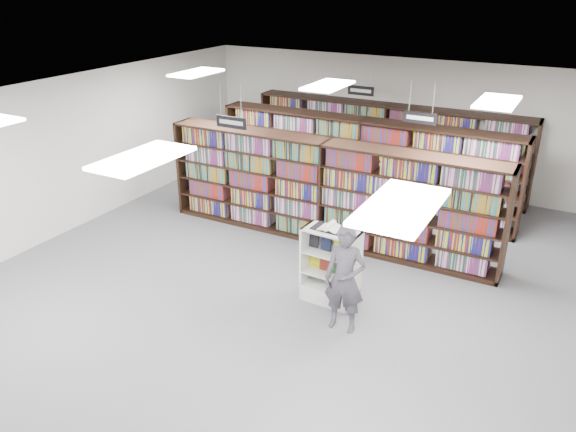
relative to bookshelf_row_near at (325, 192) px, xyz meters
The scene contains 18 objects.
floor 2.26m from the bookshelf_row_near, 90.00° to the right, with size 12.00×12.00×0.00m, color #5B5B61.
ceiling 2.94m from the bookshelf_row_near, 90.00° to the right, with size 10.00×12.00×0.10m, color white.
wall_back 4.04m from the bookshelf_row_near, 90.00° to the left, with size 10.00×0.10×3.20m, color silver.
wall_left 5.41m from the bookshelf_row_near, 158.20° to the right, with size 0.10×12.00×3.20m, color silver.
bookshelf_row_near is the anchor object (origin of this frame).
bookshelf_row_mid 2.00m from the bookshelf_row_near, 90.00° to the left, with size 7.00×0.60×2.10m.
bookshelf_row_far 3.70m from the bookshelf_row_near, 90.00° to the left, with size 7.00×0.60×2.10m.
aisle_sign_left 2.33m from the bookshelf_row_near, 146.29° to the right, with size 0.65×0.02×0.80m.
aisle_sign_right 2.33m from the bookshelf_row_near, 33.67° to the left, with size 0.65×0.02×0.80m.
aisle_sign_center 3.38m from the bookshelf_row_near, 99.46° to the left, with size 0.65×0.02×0.80m.
troffer_front_center 5.43m from the bookshelf_row_near, 90.00° to the right, with size 0.60×1.20×0.04m, color white.
troffer_front_right 6.20m from the bookshelf_row_near, 59.04° to the right, with size 0.60×1.20×0.04m, color white.
troffer_back_left 3.67m from the bookshelf_row_near, behind, with size 0.60×1.20×0.04m, color white.
troffer_back_center 2.11m from the bookshelf_row_near, ahead, with size 0.60×1.20×0.04m, color white.
troffer_back_right 3.67m from the bookshelf_row_near, ahead, with size 0.60×1.20×0.04m, color white.
endcap_display 2.39m from the bookshelf_row_near, 62.23° to the right, with size 0.95×0.52×1.30m.
open_book 2.31m from the bookshelf_row_near, 63.29° to the right, with size 0.61×0.37×0.13m.
shopper 3.14m from the bookshelf_row_near, 59.60° to the right, with size 0.63×0.41×1.72m, color #4A454F.
Camera 1 is at (4.30, -7.54, 5.08)m, focal length 35.00 mm.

